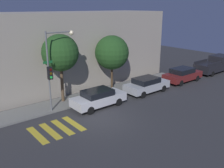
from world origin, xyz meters
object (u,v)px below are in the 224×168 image
at_px(sedan_middle, 147,85).
at_px(pickup_truck, 215,64).
at_px(traffic_light_pole, 54,62).
at_px(tree_near_corner, 60,53).
at_px(sedan_near_corner, 98,98).
at_px(tree_midblock, 112,53).
at_px(sedan_far_end, 182,75).

relative_size(sedan_middle, pickup_truck, 0.81).
bearing_deg(traffic_light_pole, tree_near_corner, 47.79).
bearing_deg(sedan_near_corner, tree_midblock, 36.79).
bearing_deg(traffic_light_pole, sedan_near_corner, -23.91).
bearing_deg(tree_midblock, sedan_middle, -51.55).
bearing_deg(traffic_light_pole, sedan_far_end, -5.34).
relative_size(traffic_light_pole, tree_midblock, 1.17).
bearing_deg(tree_midblock, sedan_near_corner, -143.21).
xyz_separation_m(sedan_far_end, pickup_truck, (6.28, 0.00, 0.18)).
distance_m(pickup_truck, tree_midblock, 14.11).
distance_m(traffic_light_pole, sedan_middle, 8.89).
xyz_separation_m(sedan_near_corner, sedan_far_end, (10.75, -0.00, 0.02)).
xyz_separation_m(traffic_light_pole, tree_near_corner, (1.14, 1.26, 0.36)).
bearing_deg(pickup_truck, sedan_near_corner, -180.00).
height_order(sedan_near_corner, tree_near_corner, tree_near_corner).
height_order(pickup_truck, tree_near_corner, tree_near_corner).
xyz_separation_m(pickup_truck, tree_near_corner, (-18.75, 2.54, 3.15)).
bearing_deg(sedan_middle, pickup_truck, 0.00).
relative_size(sedan_near_corner, pickup_truck, 0.81).
distance_m(sedan_near_corner, tree_midblock, 5.08).
bearing_deg(sedan_middle, tree_near_corner, 160.43).
relative_size(pickup_truck, tree_midblock, 1.05).
relative_size(traffic_light_pole, sedan_near_corner, 1.38).
relative_size(sedan_middle, tree_midblock, 0.85).
bearing_deg(tree_near_corner, pickup_truck, -7.70).
relative_size(tree_near_corner, tree_midblock, 1.09).
distance_m(sedan_middle, tree_midblock, 4.28).
distance_m(sedan_far_end, tree_midblock, 8.26).
bearing_deg(pickup_truck, sedan_far_end, -180.00).
relative_size(sedan_far_end, tree_midblock, 0.88).
xyz_separation_m(traffic_light_pole, tree_midblock, (6.26, 1.26, -0.18)).
xyz_separation_m(sedan_middle, tree_near_corner, (-7.13, 2.54, 3.35)).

